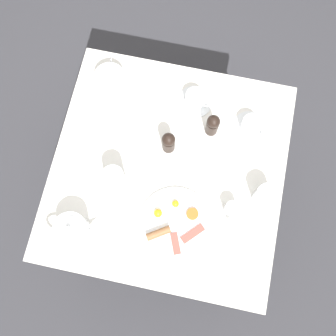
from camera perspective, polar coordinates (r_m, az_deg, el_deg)
The scene contains 15 objects.
ground_plane at distance 2.31m, azimuth 0.00°, elevation -5.05°, with size 8.00×8.00×0.00m, color #333338.
table at distance 1.65m, azimuth 0.00°, elevation -0.95°, with size 0.92×0.92×0.76m.
breakfast_plate at distance 1.51m, azimuth 0.92°, elevation -8.06°, with size 0.29×0.29×0.04m.
teapot_near at distance 1.51m, azimuth -13.81°, elevation -8.71°, with size 0.12×0.21×0.12m.
teapot_far at distance 1.66m, azimuth -8.32°, elevation 12.28°, with size 0.21×0.12×0.12m.
teacup_with_saucer_left at distance 1.64m, azimuth 3.97°, elevation 9.89°, with size 0.15×0.15×0.06m.
teacup_with_saucer_right at distance 1.63m, azimuth 11.96°, elevation 6.00°, with size 0.15×0.15×0.06m.
water_glass_tall at distance 1.53m, azimuth 13.89°, elevation -3.97°, with size 0.08×0.08×0.10m.
water_glass_short at distance 1.50m, azimuth -7.77°, elevation -1.61°, with size 0.08×0.08×0.12m.
creamer_jug at distance 1.52m, azimuth 9.21°, elevation -5.91°, with size 0.08×0.06×0.06m.
pepper_grinder at distance 1.53m, azimuth 0.08°, elevation 3.76°, with size 0.05×0.05×0.12m.
salt_grinder at distance 1.56m, azimuth 6.49°, elevation 6.27°, with size 0.05×0.05×0.12m.
fork_by_plate at distance 1.53m, azimuth 9.92°, elevation -12.71°, with size 0.18×0.04×0.00m.
knife_by_plate at distance 1.60m, azimuth -7.14°, elevation 3.43°, with size 0.16×0.13×0.00m.
spoon_for_tea at distance 1.58m, azimuth 4.34°, elevation 1.34°, with size 0.13×0.10×0.00m.
Camera 1 is at (0.39, 0.08, 2.28)m, focal length 42.00 mm.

